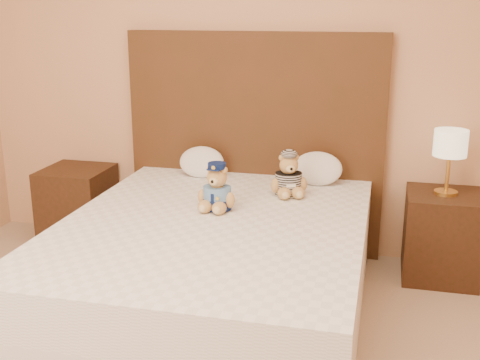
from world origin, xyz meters
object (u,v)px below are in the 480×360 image
Objects in this scene: bed at (214,268)px; teddy_police at (217,187)px; pillow_left at (202,161)px; pillow_right at (317,167)px; nightstand_right at (441,236)px; lamp at (450,146)px; teddy_prisoner at (289,174)px; nightstand_left at (78,206)px.

teddy_police is at bearing 99.08° from bed.
teddy_police reaches higher than bed.
pillow_right reaches higher than pillow_left.
nightstand_right is 1.38× the size of lamp.
nightstand_right is at bearing 32.62° from bed.
teddy_police reaches higher than pillow_left.
pillow_right reaches higher than nightstand_right.
pillow_left is (-0.64, 0.28, -0.02)m from teddy_prisoner.
teddy_prisoner is at bearing 52.32° from teddy_police.
bed is 1.59m from lamp.
bed is at bearing -74.55° from teddy_police.
nightstand_left is (-1.25, 0.80, -0.00)m from bed.
pillow_right is at bearing 177.83° from lamp.
nightstand_right is at bearing -1.09° from pillow_left.
pillow_left is (-1.57, 0.03, 0.38)m from nightstand_right.
teddy_police is (-1.28, -0.61, 0.41)m from nightstand_right.
pillow_right reaches higher than nightstand_left.
pillow_right is at bearing 61.16° from bed.
nightstand_left is at bearing -178.99° from pillow_right.
teddy_police is (1.22, -0.61, 0.41)m from nightstand_left.
nightstand_left is 2.09× the size of teddy_prisoner.
teddy_prisoner is at bearing -24.00° from pillow_left.
teddy_police is 1.02× the size of teddy_prisoner.
lamp reaches higher than nightstand_left.
nightstand_left is 1.43m from teddy_police.
nightstand_left is 1.72× the size of pillow_right.
teddy_police is at bearing -26.65° from nightstand_left.
teddy_prisoner reaches higher than bed.
bed is 6.49× the size of pillow_left.
bed is 0.97m from pillow_left.
pillow_left reaches higher than bed.
nightstand_right is at bearing 0.00° from nightstand_left.
nightstand_left is 2.50m from nightstand_right.
nightstand_right is at bearing -6.64° from teddy_prisoner.
lamp is (1.25, 0.80, 0.57)m from bed.
teddy_police is (-1.28, -0.61, -0.16)m from lamp.
teddy_prisoner is (0.35, 0.36, -0.00)m from teddy_police.
pillow_left reaches higher than nightstand_right.
pillow_right is (0.14, 0.28, -0.02)m from teddy_prisoner.
nightstand_left is at bearing 180.00° from lamp.
teddy_police reaches higher than pillow_right.
lamp is 0.81m from pillow_right.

